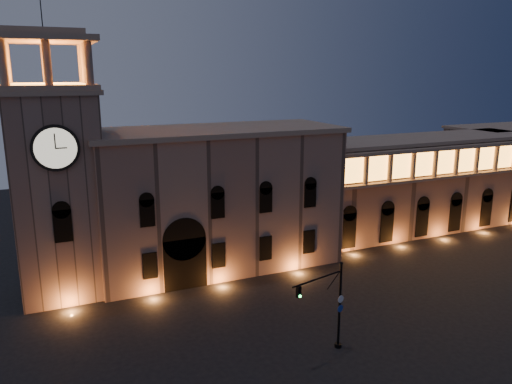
% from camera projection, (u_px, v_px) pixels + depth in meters
% --- Properties ---
extents(ground, '(160.00, 160.00, 0.00)m').
position_uv_depth(ground, '(318.00, 341.00, 46.11)').
color(ground, black).
rests_on(ground, ground).
extents(government_building, '(30.80, 12.80, 17.60)m').
position_uv_depth(government_building, '(217.00, 198.00, 62.79)').
color(government_building, '#816254').
rests_on(government_building, ground).
extents(clock_tower, '(9.80, 9.80, 32.40)m').
position_uv_depth(clock_tower, '(58.00, 184.00, 53.91)').
color(clock_tower, '#816254').
rests_on(clock_tower, ground).
extents(colonnade_wing, '(40.60, 11.50, 14.50)m').
position_uv_depth(colonnade_wing, '(418.00, 183.00, 78.15)').
color(colonnade_wing, '#7C5D4F').
rests_on(colonnade_wing, ground).
extents(secondary_building, '(20.00, 12.00, 14.00)m').
position_uv_depth(secondary_building, '(505.00, 166.00, 93.76)').
color(secondary_building, '#7C5D4F').
rests_on(secondary_building, ground).
extents(traffic_light, '(5.85, 1.81, 8.24)m').
position_uv_depth(traffic_light, '(332.00, 306.00, 43.51)').
color(traffic_light, black).
rests_on(traffic_light, ground).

